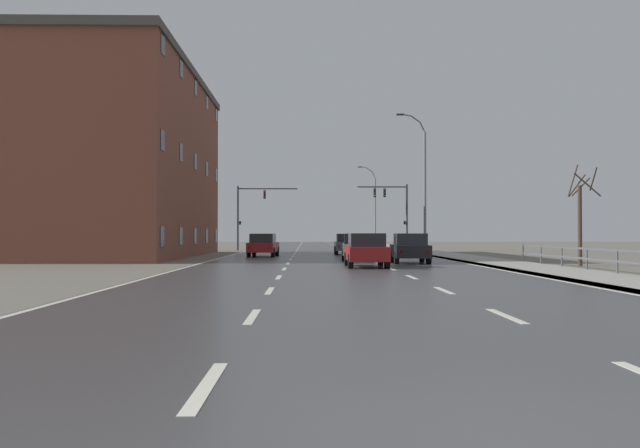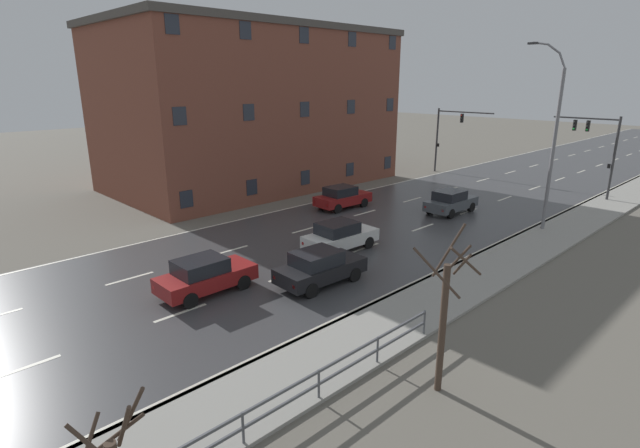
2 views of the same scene
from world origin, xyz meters
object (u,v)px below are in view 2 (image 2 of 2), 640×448
traffic_signal_left (447,130)px  street_lamp_midground (552,142)px  brick_building (252,108)px  car_near_left (342,197)px  car_far_right (320,267)px  traffic_signal_right (599,143)px  car_distant (451,201)px  car_near_right (340,236)px  car_mid_centre (205,275)px

traffic_signal_left → street_lamp_midground: bearing=-40.5°
street_lamp_midground → brick_building: (-23.16, -4.01, 1.14)m
car_near_left → street_lamp_midground: bearing=25.7°
car_far_right → traffic_signal_left: bearing=114.2°
car_near_left → car_far_right: bearing=-47.4°
traffic_signal_right → car_near_left: 19.59m
car_distant → car_near_right: bearing=-89.5°
street_lamp_midground → traffic_signal_right: bearing=93.6°
street_lamp_midground → traffic_signal_left: size_ratio=1.77×
street_lamp_midground → car_far_right: size_ratio=2.57×
car_near_right → brick_building: bearing=159.9°
street_lamp_midground → brick_building: bearing=-170.2°
car_near_left → car_distant: size_ratio=1.02×
car_distant → brick_building: 18.54m
traffic_signal_left → car_near_right: bearing=-70.3°
street_lamp_midground → car_near_right: bearing=-117.5°
traffic_signal_left → car_near_right: size_ratio=1.46×
car_far_right → street_lamp_midground: bearing=79.7°
traffic_signal_right → car_mid_centre: size_ratio=1.50×
street_lamp_midground → car_distant: 7.38m
traffic_signal_right → traffic_signal_left: (-13.62, 1.31, -0.16)m
traffic_signal_right → car_mid_centre: bearing=-100.2°
street_lamp_midground → car_far_right: street_lamp_midground is taller
car_far_right → car_near_left: (-8.38, 10.25, 0.00)m
car_mid_centre → brick_building: (-17.07, 15.21, 5.62)m
car_distant → car_mid_centre: bearing=-90.1°
street_lamp_midground → traffic_signal_right: (-0.68, 10.90, -1.07)m
car_far_right → car_near_left: bearing=131.7°
car_near_right → street_lamp_midground: bearing=65.2°
traffic_signal_left → car_mid_centre: 32.64m
car_near_right → car_mid_centre: bearing=-88.9°
traffic_signal_right → brick_building: brick_building is taller
car_mid_centre → car_far_right: bearing=56.8°
traffic_signal_left → brick_building: 18.64m
brick_building → street_lamp_midground: bearing=9.8°
traffic_signal_left → car_distant: size_ratio=1.48×
car_far_right → car_near_left: same height
traffic_signal_left → car_near_right: (8.43, -23.50, -3.25)m
car_near_right → car_far_right: bearing=-54.7°
car_mid_centre → car_near_right: same height
car_near_left → brick_building: 12.70m
traffic_signal_right → brick_building: (-22.48, -14.92, 2.21)m
street_lamp_midground → car_near_left: street_lamp_midground is taller
traffic_signal_right → brick_building: size_ratio=0.27×
street_lamp_midground → car_mid_centre: (-6.09, -19.22, -4.48)m
car_far_right → car_distant: (-2.41, 14.59, 0.00)m
traffic_signal_left → brick_building: bearing=-118.7°
street_lamp_midground → car_distant: (-5.84, -0.52, -4.48)m
car_distant → car_near_right: (-0.03, -10.77, 0.00)m
car_far_right → traffic_signal_right: bearing=86.4°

